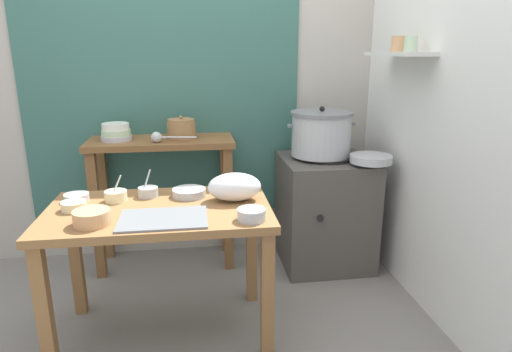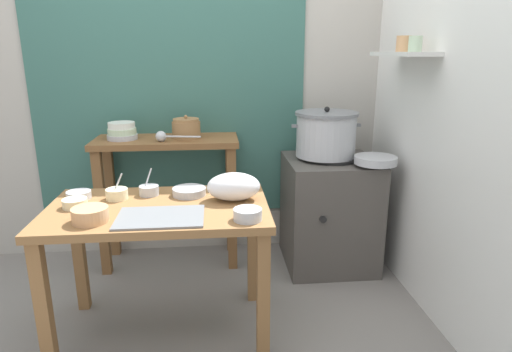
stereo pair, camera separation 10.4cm
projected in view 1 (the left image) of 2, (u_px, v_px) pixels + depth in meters
name	position (u px, v px, depth m)	size (l,w,h in m)	color
ground_plane	(192.00, 329.00, 2.41)	(9.00, 9.00, 0.00)	gray
wall_back	(196.00, 75.00, 3.11)	(4.40, 0.12, 2.60)	#B2ADA3
wall_right	(437.00, 82.00, 2.44)	(0.30, 3.20, 2.60)	white
prep_table	(160.00, 228.00, 2.21)	(1.10, 0.66, 0.72)	olive
back_shelf_table	(163.00, 171.00, 3.00)	(0.96, 0.40, 0.90)	brown
stove_block	(324.00, 211.00, 3.10)	(0.60, 0.61, 0.78)	#4C4742
steamer_pot	(321.00, 134.00, 2.97)	(0.47, 0.42, 0.33)	#B7BABF
clay_pot	(181.00, 129.00, 2.94)	(0.19, 0.19, 0.16)	olive
bowl_stack_enamel	(116.00, 132.00, 2.88)	(0.20, 0.20, 0.11)	#B7BABF
ladle	(158.00, 137.00, 2.82)	(0.29, 0.08, 0.07)	#B7BABF
serving_tray	(163.00, 219.00, 2.02)	(0.40, 0.28, 0.01)	slate
plastic_bag	(235.00, 187.00, 2.27)	(0.28, 0.18, 0.15)	white
wide_pan	(371.00, 159.00, 2.81)	(0.27, 0.27, 0.05)	#B7BABF
prep_bowl_0	(189.00, 192.00, 2.35)	(0.18, 0.18, 0.04)	#B7BABF
prep_bowl_1	(148.00, 191.00, 2.34)	(0.10, 0.10, 0.14)	#B7BABF
prep_bowl_2	(116.00, 195.00, 2.27)	(0.11, 0.11, 0.13)	beige
prep_bowl_3	(92.00, 217.00, 1.96)	(0.16, 0.16, 0.07)	tan
prep_bowl_4	(77.00, 197.00, 2.27)	(0.13, 0.13, 0.04)	#B7BABF
prep_bowl_5	(74.00, 206.00, 2.14)	(0.12, 0.12, 0.04)	beige
prep_bowl_6	(252.00, 214.00, 2.01)	(0.13, 0.13, 0.05)	#B7BABF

